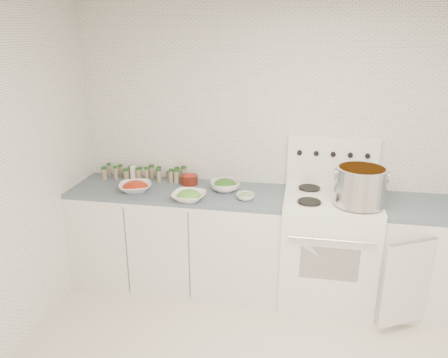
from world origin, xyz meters
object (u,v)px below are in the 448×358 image
Objects in this scene: stove at (328,244)px; stock_pot at (360,185)px; bowl_tomato at (135,187)px; bowl_snowpea at (189,196)px.

stove is 3.40× the size of stock_pot.
stock_pot is (0.19, -0.16, 0.61)m from stove.
stove reaches higher than bowl_tomato.
bowl_tomato is at bearing -176.76° from stove.
bowl_tomato is 1.25× the size of bowl_snowpea.
stove is 1.71m from bowl_tomato.
stock_pot is at bearing 2.49° from bowl_snowpea.
stock_pot reaches higher than bowl_snowpea.
stove is at bearing 140.47° from stock_pot.
bowl_snowpea is (-1.14, -0.22, 0.44)m from stove.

